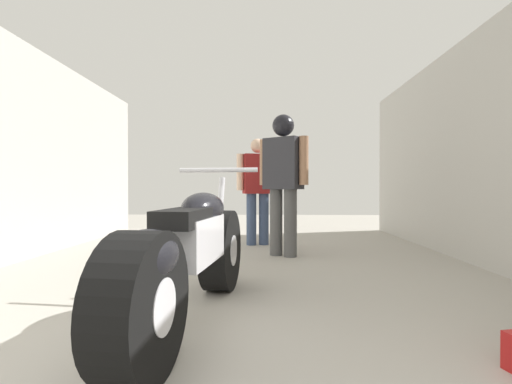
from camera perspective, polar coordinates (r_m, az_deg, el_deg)
ground_plane at (r=4.16m, az=-2.45°, el=-11.39°), size 16.24×16.24×0.00m
garage_partition_left at (r=5.02m, az=-34.20°, el=5.58°), size 0.08×7.44×2.62m
garage_partition_right at (r=4.71m, az=31.69°, el=5.93°), size 0.08×7.44×2.62m
motorcycle_maroon_cruiser at (r=2.47m, az=-9.85°, el=-9.53°), size 0.67×2.22×1.03m
mechanic_in_blue at (r=5.74m, az=0.25°, el=1.09°), size 0.65×0.33×1.62m
mechanic_with_helmet at (r=4.81m, az=4.13°, el=3.13°), size 0.65×0.48×1.80m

